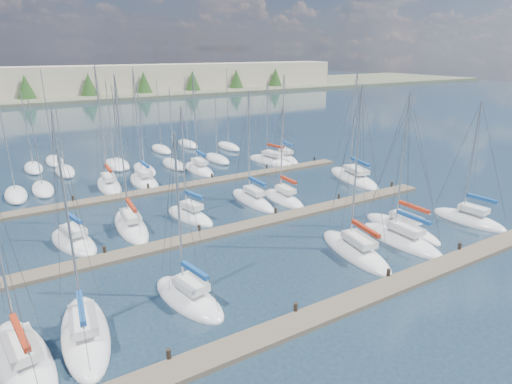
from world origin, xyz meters
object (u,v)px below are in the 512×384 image
sailboat_g (468,220)px  sailboat_q (270,161)px  sailboat_k (252,200)px  sailboat_n (109,185)px  sailboat_e (401,240)px  sailboat_l (284,199)px  sailboat_b (85,334)px  sailboat_h (74,242)px  sailboat_f (401,228)px  sailboat_p (199,169)px  sailboat_j (190,216)px  sailboat_c (189,298)px  sailboat_i (131,226)px  sailboat_o (144,181)px  sailboat_m (353,178)px  sailboat_r (284,158)px  sailboat_a (23,361)px  sailboat_d (355,251)px

sailboat_g → sailboat_q: bearing=91.5°
sailboat_k → sailboat_n: 17.49m
sailboat_n → sailboat_e: sailboat_n is taller
sailboat_l → sailboat_b: size_ratio=0.92×
sailboat_h → sailboat_f: size_ratio=1.00×
sailboat_e → sailboat_p: sailboat_p is taller
sailboat_h → sailboat_n: sailboat_n is taller
sailboat_j → sailboat_n: sailboat_n is taller
sailboat_p → sailboat_e: bearing=-77.3°
sailboat_c → sailboat_f: (20.57, 0.57, -0.00)m
sailboat_i → sailboat_o: bearing=71.8°
sailboat_m → sailboat_h: size_ratio=1.17×
sailboat_j → sailboat_b: bearing=-145.0°
sailboat_h → sailboat_r: (31.27, 14.25, 0.01)m
sailboat_r → sailboat_o: (-21.05, -0.61, 0.00)m
sailboat_a → sailboat_i: 17.53m
sailboat_b → sailboat_e: (24.96, -0.70, 0.01)m
sailboat_d → sailboat_i: sailboat_i is taller
sailboat_c → sailboat_n: 26.91m
sailboat_j → sailboat_p: sailboat_p is taller
sailboat_n → sailboat_r: sailboat_n is taller
sailboat_n → sailboat_f: bearing=-50.2°
sailboat_i → sailboat_e: sailboat_i is taller
sailboat_h → sailboat_e: sailboat_e is taller
sailboat_g → sailboat_i: (-27.31, 14.97, 0.01)m
sailboat_r → sailboat_a: bearing=-132.6°
sailboat_b → sailboat_c: bearing=9.6°
sailboat_m → sailboat_j: sailboat_m is taller
sailboat_d → sailboat_e: size_ratio=1.05×
sailboat_a → sailboat_p: (22.83, 28.96, 0.01)m
sailboat_h → sailboat_i: 5.07m
sailboat_k → sailboat_p: (0.27, 14.17, -0.01)m
sailboat_c → sailboat_b: size_ratio=1.01×
sailboat_l → sailboat_h: bearing=-179.6°
sailboat_r → sailboat_p: (-13.13, 0.95, -0.01)m
sailboat_n → sailboat_q: (22.34, -0.17, -0.03)m
sailboat_k → sailboat_a: bearing=-145.7°
sailboat_m → sailboat_r: size_ratio=1.08×
sailboat_k → sailboat_p: 14.18m
sailboat_f → sailboat_o: 30.00m
sailboat_d → sailboat_i: size_ratio=0.97×
sailboat_c → sailboat_g: size_ratio=0.97×
sailboat_j → sailboat_r: 25.05m
sailboat_j → sailboat_e: sailboat_e is taller
sailboat_j → sailboat_a: (-15.17, -14.04, -0.01)m
sailboat_d → sailboat_r: 30.40m
sailboat_f → sailboat_o: sailboat_o is taller
sailboat_q → sailboat_d: bearing=-120.4°
sailboat_r → sailboat_b: bearing=-130.7°
sailboat_b → sailboat_p: (19.70, 28.35, 0.01)m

